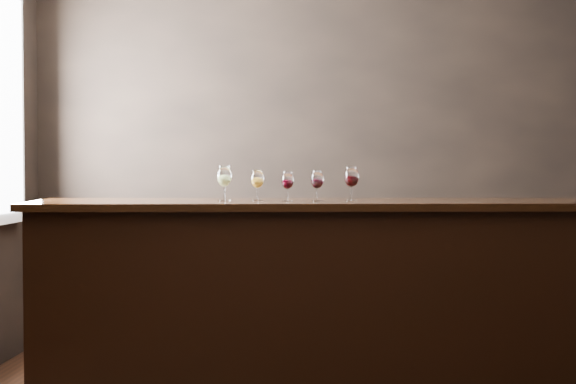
# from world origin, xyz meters

# --- Properties ---
(room_shell) EXTENTS (5.02, 4.52, 2.81)m
(room_shell) POSITION_xyz_m (-0.23, 0.11, 1.81)
(room_shell) COLOR black
(room_shell) RESTS_ON ground
(bar_counter) EXTENTS (3.18, 0.96, 1.10)m
(bar_counter) POSITION_xyz_m (-0.37, 0.98, 0.55)
(bar_counter) COLOR black
(bar_counter) RESTS_ON ground
(bar_top) EXTENTS (3.29, 1.05, 0.04)m
(bar_top) POSITION_xyz_m (-0.37, 0.98, 1.12)
(bar_top) COLOR black
(bar_top) RESTS_ON bar_counter
(back_bar_shelf) EXTENTS (2.52, 0.40, 0.91)m
(back_bar_shelf) POSITION_xyz_m (0.04, 2.03, 0.45)
(back_bar_shelf) COLOR black
(back_bar_shelf) RESTS_ON ground
(glass_white) EXTENTS (0.09, 0.09, 0.20)m
(glass_white) POSITION_xyz_m (-0.89, 0.95, 1.28)
(glass_white) COLOR white
(glass_white) RESTS_ON bar_top
(glass_amber) EXTENTS (0.08, 0.08, 0.18)m
(glass_amber) POSITION_xyz_m (-0.70, 1.01, 1.26)
(glass_amber) COLOR white
(glass_amber) RESTS_ON bar_top
(glass_red_a) EXTENTS (0.07, 0.07, 0.17)m
(glass_red_a) POSITION_xyz_m (-0.52, 0.97, 1.25)
(glass_red_a) COLOR white
(glass_red_a) RESTS_ON bar_top
(glass_red_b) EXTENTS (0.08, 0.08, 0.18)m
(glass_red_b) POSITION_xyz_m (-0.35, 0.96, 1.26)
(glass_red_b) COLOR white
(glass_red_b) RESTS_ON bar_top
(glass_red_c) EXTENTS (0.08, 0.08, 0.20)m
(glass_red_c) POSITION_xyz_m (-0.15, 0.98, 1.27)
(glass_red_c) COLOR white
(glass_red_c) RESTS_ON bar_top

